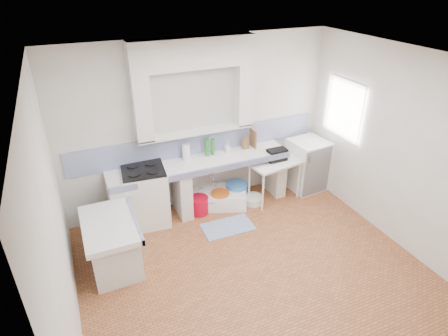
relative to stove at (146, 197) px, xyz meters
name	(u,v)px	position (x,y,z in m)	size (l,w,h in m)	color
floor	(253,270)	(1.04, -1.70, -0.47)	(4.50, 4.50, 0.00)	#9D5A34
ceiling	(264,64)	(1.04, -1.70, 2.33)	(4.50, 4.50, 0.00)	silver
wall_back	(199,125)	(1.04, 0.30, 0.93)	(4.50, 4.50, 0.00)	silver
wall_front	(382,303)	(1.04, -3.70, 0.93)	(4.50, 4.50, 0.00)	silver
wall_left	(55,229)	(-1.21, -1.70, 0.93)	(4.50, 4.50, 0.00)	silver
wall_right	(399,150)	(3.29, -1.70, 0.93)	(4.50, 4.50, 0.00)	silver
alcove_mass	(193,53)	(0.94, 0.17, 2.11)	(1.90, 0.25, 0.45)	silver
window_frame	(353,108)	(3.47, -0.50, 1.13)	(0.35, 0.86, 1.06)	#341F10
lace_valance	(350,87)	(3.32, -0.50, 1.51)	(0.01, 0.84, 0.24)	white
counter_slab	(201,163)	(0.94, 0.00, 0.39)	(3.00, 0.60, 0.08)	white
counter_lip	(207,171)	(0.94, -0.28, 0.39)	(3.00, 0.04, 0.10)	navy
counter_pier_left	(117,206)	(-0.46, 0.00, -0.06)	(0.20, 0.55, 0.82)	silver
counter_pier_mid	(182,192)	(0.59, 0.00, -0.06)	(0.20, 0.55, 0.82)	silver
counter_pier_right	(274,171)	(2.34, 0.00, -0.06)	(0.20, 0.55, 0.82)	silver
peninsula_top	(109,225)	(-0.66, -0.80, 0.19)	(0.70, 1.10, 0.08)	white
peninsula_base	(113,246)	(-0.66, -0.80, -0.16)	(0.60, 1.00, 0.62)	silver
peninsula_lip	(134,219)	(-0.33, -0.80, 0.19)	(0.04, 1.10, 0.10)	navy
backsplash	(200,142)	(1.04, 0.28, 0.63)	(4.27, 0.03, 0.40)	navy
stove	(146,197)	(0.00, 0.00, 0.00)	(0.66, 0.64, 0.93)	white
sink	(216,198)	(1.19, 0.00, -0.34)	(1.03, 0.55, 0.25)	white
side_table	(274,181)	(2.20, -0.24, -0.10)	(0.89, 0.49, 0.04)	white
fridge	(307,165)	(2.95, -0.13, 0.01)	(0.61, 0.61, 0.94)	white
bucket_red	(199,205)	(0.84, -0.12, -0.32)	(0.32, 0.32, 0.30)	red
bucket_orange	(220,200)	(1.22, -0.13, -0.32)	(0.32, 0.32, 0.30)	#CB5416
bucket_blue	(237,192)	(1.58, -0.03, -0.29)	(0.37, 0.37, 0.34)	#387CC6
basin_white	(253,200)	(1.81, -0.22, -0.40)	(0.33, 0.33, 0.13)	white
water_bottle_a	(201,195)	(0.98, 0.15, -0.31)	(0.08, 0.08, 0.30)	silver
water_bottle_b	(218,192)	(1.28, 0.11, -0.30)	(0.09, 0.09, 0.34)	silver
black_bag	(277,155)	(2.25, -0.20, 0.38)	(0.33, 0.19, 0.21)	black
green_bottle_a	(207,147)	(1.11, 0.15, 0.59)	(0.07, 0.07, 0.31)	#217C22
green_bottle_b	(213,147)	(1.21, 0.15, 0.58)	(0.06, 0.06, 0.28)	#217C22
knife_block	(245,143)	(1.81, 0.15, 0.54)	(0.10, 0.08, 0.21)	olive
cutting_board	(253,139)	(1.96, 0.15, 0.59)	(0.02, 0.23, 0.31)	olive
paper_towel	(186,152)	(0.75, 0.15, 0.57)	(0.13, 0.13, 0.26)	white
soap_bottle	(227,147)	(1.47, 0.15, 0.53)	(0.08, 0.09, 0.18)	white
rug	(228,227)	(1.11, -0.69, -0.46)	(0.80, 0.46, 0.01)	#315999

